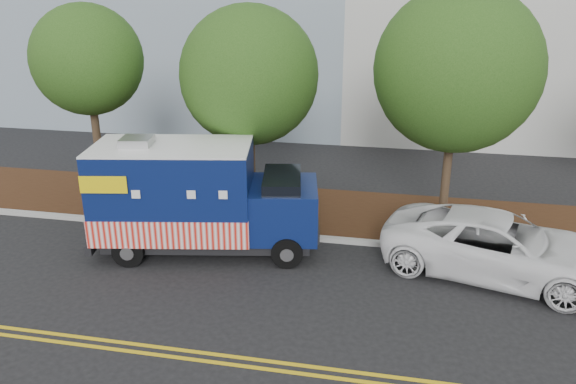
# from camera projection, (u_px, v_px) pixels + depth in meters

# --- Properties ---
(ground) EXTENTS (120.00, 120.00, 0.00)m
(ground) POSITION_uv_depth(u_px,v_px,m) (223.00, 254.00, 15.91)
(ground) COLOR black
(ground) RESTS_ON ground
(curb) EXTENTS (120.00, 0.18, 0.15)m
(curb) POSITION_uv_depth(u_px,v_px,m) (237.00, 231.00, 17.17)
(curb) COLOR #9E9E99
(curb) RESTS_ON ground
(mulch_strip) EXTENTS (120.00, 4.00, 0.15)m
(mulch_strip) POSITION_uv_depth(u_px,v_px,m) (254.00, 206.00, 19.10)
(mulch_strip) COLOR black
(mulch_strip) RESTS_ON ground
(centerline_near) EXTENTS (120.00, 0.10, 0.01)m
(centerline_near) POSITION_uv_depth(u_px,v_px,m) (159.00, 347.00, 11.82)
(centerline_near) COLOR gold
(centerline_near) RESTS_ON ground
(centerline_far) EXTENTS (120.00, 0.10, 0.01)m
(centerline_far) POSITION_uv_depth(u_px,v_px,m) (154.00, 354.00, 11.59)
(centerline_far) COLOR gold
(centerline_far) RESTS_ON ground
(tree_a) EXTENTS (3.49, 3.49, 6.69)m
(tree_a) POSITION_uv_depth(u_px,v_px,m) (87.00, 60.00, 17.69)
(tree_a) COLOR #38281C
(tree_a) RESTS_ON ground
(tree_b) EXTENTS (4.26, 4.26, 6.70)m
(tree_b) POSITION_uv_depth(u_px,v_px,m) (249.00, 76.00, 17.09)
(tree_b) COLOR #38281C
(tree_b) RESTS_ON ground
(tree_c) EXTENTS (4.74, 4.74, 7.27)m
(tree_c) POSITION_uv_depth(u_px,v_px,m) (457.00, 70.00, 15.92)
(tree_c) COLOR #38281C
(tree_c) RESTS_ON ground
(sign_post) EXTENTS (0.06, 0.06, 2.40)m
(sign_post) POSITION_uv_depth(u_px,v_px,m) (207.00, 193.00, 17.09)
(sign_post) COLOR #473828
(sign_post) RESTS_ON ground
(food_truck) EXTENTS (6.60, 3.39, 3.32)m
(food_truck) POSITION_uv_depth(u_px,v_px,m) (195.00, 201.00, 15.68)
(food_truck) COLOR black
(food_truck) RESTS_ON ground
(white_car) EXTENTS (6.35, 4.13, 1.63)m
(white_car) POSITION_uv_depth(u_px,v_px,m) (498.00, 246.00, 14.54)
(white_car) COLOR white
(white_car) RESTS_ON ground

